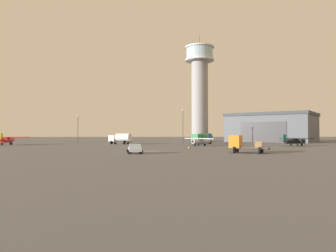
# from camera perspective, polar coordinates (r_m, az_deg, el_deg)

# --- Properties ---
(ground_plane) EXTENTS (400.00, 400.00, 0.00)m
(ground_plane) POSITION_cam_1_polar(r_m,az_deg,el_deg) (51.71, -3.24, -4.67)
(ground_plane) COLOR #545456
(control_tower) EXTENTS (10.47, 10.47, 38.38)m
(control_tower) POSITION_cam_1_polar(r_m,az_deg,el_deg) (113.60, 5.86, 7.39)
(control_tower) COLOR gray
(control_tower) RESTS_ON ground_plane
(hangar) EXTENTS (34.92, 33.77, 9.90)m
(hangar) POSITION_cam_1_polar(r_m,az_deg,el_deg) (114.49, 18.61, -0.28)
(hangar) COLOR #4C5159
(hangar) RESTS_ON ground_plane
(airplane_silver) EXTENTS (7.15, 7.90, 2.70)m
(airplane_silver) POSITION_cam_1_polar(r_m,az_deg,el_deg) (73.81, 6.15, -2.68)
(airplane_silver) COLOR #B7BABF
(airplane_silver) RESTS_ON ground_plane
(airplane_red) EXTENTS (10.29, 8.08, 3.03)m
(airplane_red) POSITION_cam_1_polar(r_m,az_deg,el_deg) (88.44, -27.54, -2.21)
(airplane_red) COLOR red
(airplane_red) RESTS_ON ground_plane
(airplane_black) EXTENTS (7.15, 9.06, 2.71)m
(airplane_black) POSITION_cam_1_polar(r_m,az_deg,el_deg) (78.37, 22.25, -2.51)
(airplane_black) COLOR black
(airplane_black) RESTS_ON ground_plane
(truck_flatbed_orange) EXTENTS (6.17, 4.82, 2.68)m
(truck_flatbed_orange) POSITION_cam_1_polar(r_m,az_deg,el_deg) (48.71, 13.60, -3.32)
(truck_flatbed_orange) COLOR #38383D
(truck_flatbed_orange) RESTS_ON ground_plane
(truck_fuel_tanker_green) EXTENTS (6.50, 6.00, 3.04)m
(truck_fuel_tanker_green) POSITION_cam_1_polar(r_m,az_deg,el_deg) (86.28, 6.35, -2.18)
(truck_fuel_tanker_green) COLOR #38383D
(truck_fuel_tanker_green) RESTS_ON ground_plane
(truck_fuel_tanker_white) EXTENTS (6.46, 4.59, 2.97)m
(truck_fuel_tanker_white) POSITION_cam_1_polar(r_m,az_deg,el_deg) (85.74, -8.71, -2.23)
(truck_fuel_tanker_white) COLOR #38383D
(truck_fuel_tanker_white) RESTS_ON ground_plane
(car_silver) EXTENTS (2.65, 4.36, 1.37)m
(car_silver) POSITION_cam_1_polar(r_m,az_deg,el_deg) (46.38, -6.15, -4.13)
(car_silver) COLOR #B7BABF
(car_silver) RESTS_ON ground_plane
(light_post_east) EXTENTS (0.44, 0.44, 8.36)m
(light_post_east) POSITION_cam_1_polar(r_m,az_deg,el_deg) (97.02, -16.27, -0.10)
(light_post_east) COLOR #38383D
(light_post_east) RESTS_ON ground_plane
(light_post_north) EXTENTS (0.44, 0.44, 10.17)m
(light_post_north) POSITION_cam_1_polar(r_m,az_deg,el_deg) (92.29, 2.76, 0.50)
(light_post_north) COLOR #38383D
(light_post_north) RESTS_ON ground_plane
(traffic_cone_near_left) EXTENTS (0.36, 0.36, 0.57)m
(traffic_cone_near_left) POSITION_cam_1_polar(r_m,az_deg,el_deg) (58.74, 3.85, -3.99)
(traffic_cone_near_left) COLOR black
(traffic_cone_near_left) RESTS_ON ground_plane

